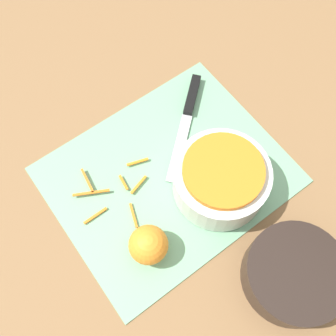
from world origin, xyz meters
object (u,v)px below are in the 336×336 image
(knife, at_px, (189,108))
(orange_left, at_px, (148,245))
(bowl_speckled, at_px, (221,179))
(bowl_dark, at_px, (294,274))

(knife, bearing_deg, orange_left, -1.58)
(bowl_speckled, xyz_separation_m, knife, (-0.07, -0.18, -0.04))
(bowl_speckled, xyz_separation_m, bowl_dark, (0.01, 0.22, -0.02))
(bowl_speckled, distance_m, orange_left, 0.19)
(knife, bearing_deg, bowl_speckled, 29.60)
(bowl_speckled, relative_size, knife, 0.87)
(bowl_speckled, height_order, orange_left, bowl_speckled)
(bowl_speckled, relative_size, bowl_dark, 1.04)
(bowl_speckled, distance_m, knife, 0.20)
(bowl_speckled, bearing_deg, bowl_dark, 88.18)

